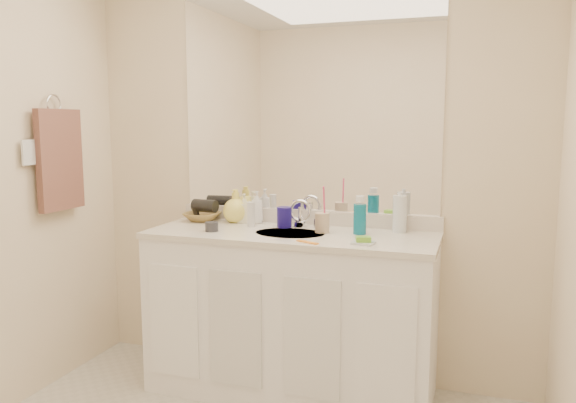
{
  "coord_description": "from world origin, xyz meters",
  "views": [
    {
      "loc": [
        0.92,
        -1.72,
        1.45
      ],
      "look_at": [
        0.0,
        0.97,
        1.05
      ],
      "focal_mm": 35.0,
      "sensor_mm": 36.0,
      "label": 1
    }
  ],
  "objects": [
    {
      "name": "switch_plate",
      "position": [
        -1.27,
        0.57,
        1.3
      ],
      "size": [
        0.01,
        0.08,
        0.13
      ],
      "primitive_type": "cube",
      "color": "white",
      "rests_on": "wall_left"
    },
    {
      "name": "vanity_cabinet",
      "position": [
        0.0,
        1.02,
        0.42
      ],
      "size": [
        1.5,
        0.55,
        0.85
      ],
      "primitive_type": "cube",
      "color": "white",
      "rests_on": "floor"
    },
    {
      "name": "blue_mug",
      "position": [
        -0.08,
        1.15,
        0.94
      ],
      "size": [
        0.1,
        0.1,
        0.11
      ],
      "primitive_type": "cylinder",
      "rotation": [
        0.0,
        0.0,
        0.18
      ],
      "color": "navy",
      "rests_on": "countertop"
    },
    {
      "name": "extra_white_bottle",
      "position": [
        -0.26,
        1.11,
        0.95
      ],
      "size": [
        0.05,
        0.05,
        0.14
      ],
      "primitive_type": "cylinder",
      "rotation": [
        0.0,
        0.0,
        0.19
      ],
      "color": "silver",
      "rests_on": "countertop"
    },
    {
      "name": "tan_cup",
      "position": [
        0.16,
        1.08,
        0.93
      ],
      "size": [
        0.1,
        0.1,
        0.1
      ],
      "primitive_type": "cylinder",
      "rotation": [
        0.0,
        0.0,
        -0.4
      ],
      "color": "tan",
      "rests_on": "countertop"
    },
    {
      "name": "faucet",
      "position": [
        0.0,
        1.18,
        0.94
      ],
      "size": [
        0.02,
        0.02,
        0.11
      ],
      "primitive_type": "cylinder",
      "color": "silver",
      "rests_on": "countertop"
    },
    {
      "name": "mirror",
      "position": [
        0.0,
        1.29,
        1.56
      ],
      "size": [
        1.48,
        0.01,
        1.2
      ],
      "primitive_type": "cube",
      "color": "white",
      "rests_on": "wall_back"
    },
    {
      "name": "wall_back",
      "position": [
        0.0,
        1.3,
        1.2
      ],
      "size": [
        2.6,
        0.02,
        2.4
      ],
      "primitive_type": "cube",
      "color": "#F7E3C1",
      "rests_on": "floor"
    },
    {
      "name": "orange_comb",
      "position": [
        0.16,
        0.8,
        0.88
      ],
      "size": [
        0.12,
        0.08,
        0.01
      ],
      "primitive_type": "cube",
      "rotation": [
        0.0,
        0.0,
        -0.43
      ],
      "color": "orange",
      "rests_on": "countertop"
    },
    {
      "name": "hand_towel",
      "position": [
        -1.25,
        0.77,
        1.25
      ],
      "size": [
        0.04,
        0.32,
        0.55
      ],
      "primitive_type": "cube",
      "color": "#51322B",
      "rests_on": "towel_ring"
    },
    {
      "name": "countertop",
      "position": [
        0.0,
        1.02,
        0.86
      ],
      "size": [
        1.52,
        0.57,
        0.03
      ],
      "primitive_type": "cube",
      "color": "silver",
      "rests_on": "vanity_cabinet"
    },
    {
      "name": "soap_bottle_cream",
      "position": [
        -0.35,
        1.22,
        0.96
      ],
      "size": [
        0.09,
        0.09,
        0.17
      ],
      "primitive_type": "imported",
      "rotation": [
        0.0,
        0.0,
        0.27
      ],
      "color": "#F9F6CB",
      "rests_on": "countertop"
    },
    {
      "name": "mouthwash_bottle",
      "position": [
        0.35,
        1.1,
        0.96
      ],
      "size": [
        0.09,
        0.09,
        0.16
      ],
      "primitive_type": "cylinder",
      "rotation": [
        0.0,
        0.0,
        -0.43
      ],
      "color": "#0B6785",
      "rests_on": "countertop"
    },
    {
      "name": "towel_ring",
      "position": [
        -1.27,
        0.77,
        1.55
      ],
      "size": [
        0.01,
        0.11,
        0.11
      ],
      "primitive_type": "torus",
      "rotation": [
        0.0,
        1.57,
        0.0
      ],
      "color": "silver",
      "rests_on": "wall_left"
    },
    {
      "name": "wicker_basket",
      "position": [
        -0.61,
        1.19,
        0.9
      ],
      "size": [
        0.22,
        0.22,
        0.05
      ],
      "primitive_type": "imported",
      "rotation": [
        0.0,
        0.0,
        -0.07
      ],
      "color": "olive",
      "rests_on": "countertop"
    },
    {
      "name": "toothbrush",
      "position": [
        0.17,
        1.08,
        1.03
      ],
      "size": [
        0.01,
        0.04,
        0.19
      ],
      "primitive_type": "cylinder",
      "rotation": [
        0.14,
        0.0,
        -0.06
      ],
      "color": "#E53C70",
      "rests_on": "tan_cup"
    },
    {
      "name": "green_soap",
      "position": [
        0.42,
        0.86,
        0.9
      ],
      "size": [
        0.08,
        0.07,
        0.02
      ],
      "primitive_type": "cube",
      "rotation": [
        0.0,
        0.0,
        0.33
      ],
      "color": "#71BB2D",
      "rests_on": "soap_dish"
    },
    {
      "name": "dark_jar",
      "position": [
        -0.41,
        0.92,
        0.9
      ],
      "size": [
        0.09,
        0.09,
        0.05
      ],
      "primitive_type": "cylinder",
      "rotation": [
        0.0,
        0.0,
        -0.37
      ],
      "color": "#2F2F35",
      "rests_on": "countertop"
    },
    {
      "name": "backsplash",
      "position": [
        0.0,
        1.29,
        0.92
      ],
      "size": [
        1.52,
        0.03,
        0.08
      ],
      "primitive_type": "cube",
      "color": "silver",
      "rests_on": "countertop"
    },
    {
      "name": "soap_dish",
      "position": [
        0.42,
        0.86,
        0.89
      ],
      "size": [
        0.11,
        0.09,
        0.01
      ],
      "primitive_type": "cube",
      "rotation": [
        0.0,
        0.0,
        -0.16
      ],
      "color": "silver",
      "rests_on": "countertop"
    },
    {
      "name": "clear_pump_bottle",
      "position": [
        0.54,
        1.22,
        0.98
      ],
      "size": [
        0.08,
        0.08,
        0.19
      ],
      "primitive_type": "cylinder",
      "rotation": [
        0.0,
        0.0,
        -0.15
      ],
      "color": "silver",
      "rests_on": "countertop"
    },
    {
      "name": "soap_bottle_yellow",
      "position": [
        -0.4,
        1.21,
        0.98
      ],
      "size": [
        0.16,
        0.16,
        0.19
      ],
      "primitive_type": "imported",
      "rotation": [
        0.0,
        0.0,
        -0.09
      ],
      "color": "#F1E25D",
      "rests_on": "countertop"
    },
    {
      "name": "soap_bottle_white",
      "position": [
        -0.27,
        1.23,
        0.97
      ],
      "size": [
        0.07,
        0.07,
        0.18
      ],
      "primitive_type": "imported",
      "rotation": [
        0.0,
        0.0,
        -0.01
      ],
      "color": "white",
      "rests_on": "countertop"
    },
    {
      "name": "sink_basin",
      "position": [
        0.0,
        1.0,
        0.87
      ],
      "size": [
        0.37,
        0.37,
        0.02
      ],
      "primitive_type": "cylinder",
      "color": "beige",
      "rests_on": "countertop"
    },
    {
      "name": "hair_dryer",
      "position": [
        -0.59,
        1.19,
        0.97
      ],
      "size": [
        0.16,
        0.09,
        0.07
      ],
      "primitive_type": "cylinder",
      "rotation": [
        0.0,
        1.57,
        -0.13
      ],
      "color": "black",
      "rests_on": "wicker_basket"
    }
  ]
}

